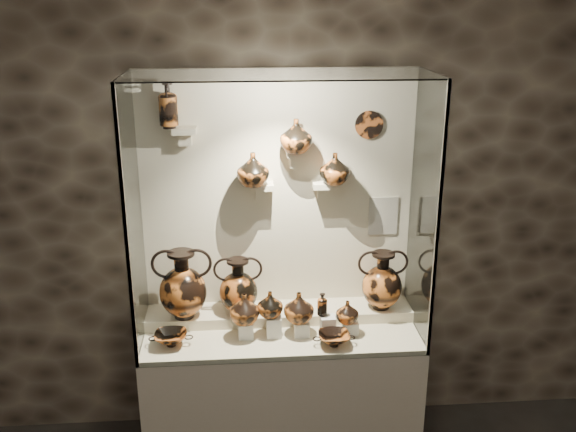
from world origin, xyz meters
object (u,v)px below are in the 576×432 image
at_px(jug_a, 244,309).
at_px(lekythos_small, 322,303).
at_px(ovoid_vase_b, 296,136).
at_px(lekythos_tall, 168,102).
at_px(ovoid_vase_c, 335,168).
at_px(amphora_right, 382,280).
at_px(kylix_right, 334,338).
at_px(ovoid_vase_a, 253,169).
at_px(amphora_mid, 238,286).
at_px(jug_b, 270,304).
at_px(jug_c, 299,307).
at_px(amphora_left, 183,284).
at_px(kylix_left, 171,338).
at_px(jug_e, 347,312).

distance_m(jug_a, lekythos_small, 0.47).
bearing_deg(ovoid_vase_b, lekythos_small, -39.88).
distance_m(lekythos_tall, ovoid_vase_c, 1.05).
relative_size(amphora_right, kylix_right, 1.58).
bearing_deg(ovoid_vase_c, ovoid_vase_a, 156.13).
bearing_deg(amphora_mid, jug_b, -49.68).
height_order(amphora_mid, ovoid_vase_b, ovoid_vase_b).
relative_size(jug_c, lekythos_tall, 0.64).
relative_size(amphora_mid, ovoid_vase_b, 1.81).
bearing_deg(jug_c, lekythos_small, 11.17).
xyz_separation_m(amphora_left, kylix_left, (-0.06, -0.23, -0.24)).
height_order(amphora_left, jug_c, amphora_left).
distance_m(jug_a, kylix_left, 0.47).
bearing_deg(kylix_right, ovoid_vase_b, 100.90).
relative_size(kylix_left, lekythos_tall, 0.83).
bearing_deg(ovoid_vase_a, lekythos_small, -13.22).
height_order(kylix_left, ovoid_vase_c, ovoid_vase_c).
xyz_separation_m(amphora_mid, amphora_right, (0.91, -0.01, 0.01)).
distance_m(jug_e, ovoid_vase_a, 1.03).
bearing_deg(amphora_mid, ovoid_vase_a, 19.10).
height_order(amphora_mid, amphora_right, amphora_right).
relative_size(jug_a, ovoid_vase_a, 0.94).
xyz_separation_m(amphora_right, jug_a, (-0.88, -0.19, -0.07)).
distance_m(lekythos_small, kylix_right, 0.22).
bearing_deg(kylix_right, jug_b, 142.09).
xyz_separation_m(kylix_left, ovoid_vase_c, (1.00, 0.31, 0.93)).
height_order(jug_b, ovoid_vase_c, ovoid_vase_c).
relative_size(amphora_right, ovoid_vase_a, 1.88).
height_order(jug_e, lekythos_small, lekythos_small).
bearing_deg(amphora_right, jug_e, -145.65).
bearing_deg(lekythos_tall, jug_a, -49.65).
distance_m(ovoid_vase_a, ovoid_vase_b, 0.32).
bearing_deg(jug_b, amphora_mid, 152.51).
xyz_separation_m(lekythos_tall, ovoid_vase_b, (0.74, -0.03, -0.20)).
distance_m(jug_e, kylix_left, 1.07).
bearing_deg(jug_c, ovoid_vase_c, 53.17).
distance_m(amphora_right, kylix_right, 0.52).
height_order(amphora_right, lekythos_small, amphora_right).
bearing_deg(amphora_left, ovoid_vase_c, -12.65).
height_order(amphora_right, kylix_left, amphora_right).
distance_m(jug_b, kylix_right, 0.43).
bearing_deg(jug_b, lekythos_tall, 171.63).
height_order(amphora_left, jug_a, amphora_left).
bearing_deg(lekythos_small, amphora_mid, 144.73).
distance_m(kylix_right, ovoid_vase_b, 1.22).
distance_m(jug_a, ovoid_vase_a, 0.83).
bearing_deg(amphora_mid, ovoid_vase_c, -0.01).
bearing_deg(jug_c, jug_a, -171.06).
xyz_separation_m(amphora_mid, ovoid_vase_a, (0.11, 0.05, 0.74)).
distance_m(amphora_left, ovoid_vase_b, 1.14).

